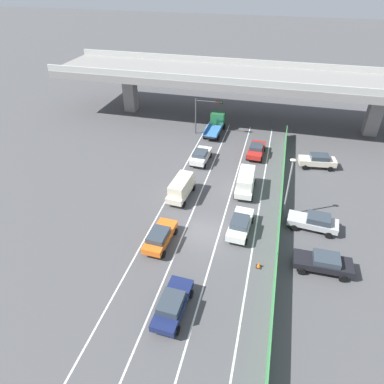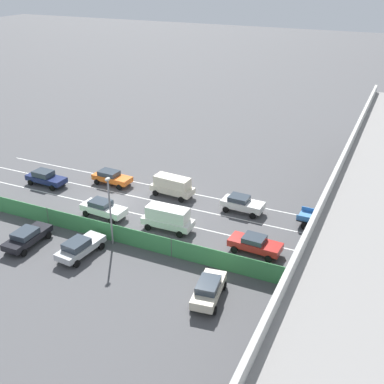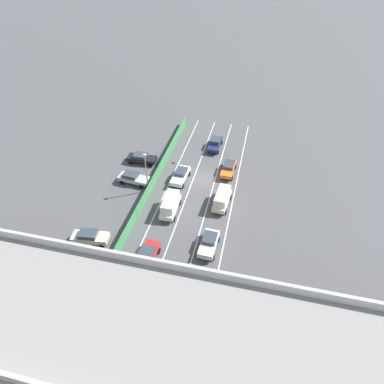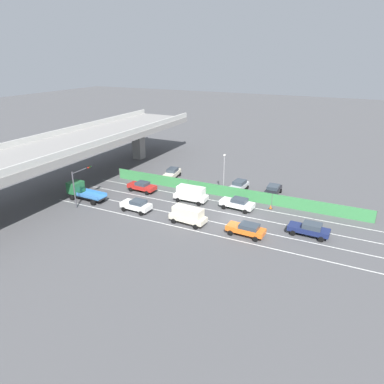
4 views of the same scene
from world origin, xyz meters
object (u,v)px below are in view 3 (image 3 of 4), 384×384
Objects in this scene: parked_sedan_dark at (142,158)px; car_hatchback_white at (209,243)px; car_sedan_white at (181,175)px; traffic_light at (208,291)px; street_lamp at (146,169)px; parked_sedan_cream at (90,237)px; flatbed_truck_blue at (189,317)px; car_van_white at (170,204)px; car_van_cream at (222,198)px; parked_wagon_silver at (133,178)px; car_sedan_navy at (215,143)px; car_taxi_orange at (228,168)px; traffic_cone at (174,162)px; car_sedan_red at (146,256)px.

car_hatchback_white is at bearing 132.65° from parked_sedan_dark.
car_sedan_white is 0.90× the size of traffic_light.
parked_sedan_dark is 0.73× the size of street_lamp.
car_hatchback_white is 14.32m from parked_sedan_cream.
car_hatchback_white is 0.71× the size of flatbed_truck_blue.
car_van_white is 10.89m from parked_sedan_cream.
parked_wagon_silver is at bearing -7.93° from car_van_cream.
car_sedan_white is at bearing -73.19° from flatbed_truck_blue.
car_sedan_navy is 15.84m from street_lamp.
flatbed_truck_blue is at bearing 124.09° from parked_wagon_silver.
car_van_cream is at bearing 91.67° from car_taxi_orange.
traffic_light is at bearing 159.30° from parked_sedan_cream.
parked_wagon_silver is at bearing 96.17° from parked_sedan_dark.
car_van_white reaches higher than car_hatchback_white.
traffic_light is at bearing 125.50° from street_lamp.
car_sedan_white is 8.16× the size of traffic_cone.
car_sedan_navy is 8.29m from traffic_cone.
parked_sedan_cream is (14.40, 10.32, -0.30)m from car_van_cream.
flatbed_truck_blue is at bearing 48.51° from traffic_light.
flatbed_truck_blue is at bearing 95.63° from car_sedan_navy.
flatbed_truck_blue is at bearing 89.79° from car_taxi_orange.
car_sedan_white is 1.04× the size of parked_sedan_cream.
car_van_cream is 16.40m from traffic_light.
car_van_cream is at bearing 153.27° from parked_sedan_dark.
parked_sedan_cream is at bearing 74.05° from traffic_cone.
street_lamp reaches higher than parked_sedan_dark.
flatbed_truck_blue is 27.37m from traffic_cone.
flatbed_truck_blue is (-6.52, 6.30, 0.43)m from car_sedan_red.
parked_sedan_cream is (14.08, -7.42, -0.35)m from flatbed_truck_blue.
car_sedan_navy is 0.99× the size of car_van_cream.
traffic_cone is (-5.28, -18.47, -0.67)m from parked_sedan_cream.
car_sedan_red is 0.77× the size of flatbed_truck_blue.
flatbed_truck_blue reaches higher than traffic_cone.
car_sedan_white is 6.12m from street_lamp.
car_sedan_navy is 0.74× the size of street_lamp.
car_sedan_navy is 32.08m from flatbed_truck_blue.
car_sedan_red is at bearing 111.55° from parked_sedan_dark.
car_van_cream is (-6.50, -2.83, -0.05)m from car_van_white.
traffic_cone is (2.62, -10.99, -1.02)m from car_van_white.
car_sedan_navy is 1.04× the size of parked_sedan_cream.
parked_sedan_dark is (13.95, 0.43, -0.01)m from car_taxi_orange.
car_van_cream is 8.28× the size of traffic_cone.
car_taxi_orange is (-6.61, -19.00, 0.02)m from car_sedan_red.
car_van_white is at bearing -136.53° from parked_sedan_cream.
car_sedan_red is 0.97× the size of car_sedan_white.
traffic_light reaches higher than parked_sedan_dark.
car_sedan_navy is at bearing -114.05° from parked_sedan_cream.
car_taxi_orange is 8.94m from traffic_cone.
car_van_cream reaches higher than traffic_cone.
car_sedan_navy is 0.79× the size of flatbed_truck_blue.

